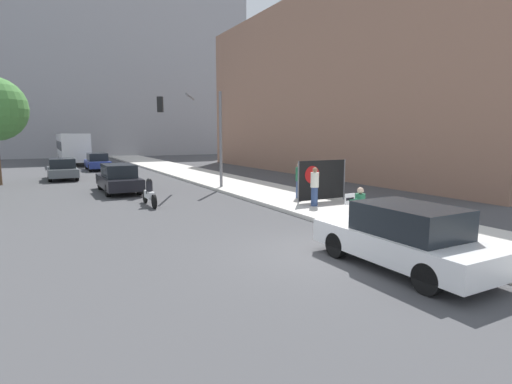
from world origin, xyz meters
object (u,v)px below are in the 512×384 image
jogger_on_sidewalk (315,187)px  pedestrian_behind (299,180)px  parked_car_curbside (404,237)px  city_bus_on_road (72,146)px  traffic_light_pole (197,122)px  car_on_road_nearest (119,178)px  motorcycle_on_road (149,194)px  car_on_road_distant (97,162)px  protest_banner (322,180)px  seated_protester (361,204)px  car_on_road_midblock (62,169)px

jogger_on_sidewalk → pedestrian_behind: (0.63, 2.03, 0.03)m
parked_car_curbside → city_bus_on_road: city_bus_on_road is taller
traffic_light_pole → city_bus_on_road: 25.98m
car_on_road_nearest → parked_car_curbside: bearing=-77.4°
traffic_light_pole → car_on_road_nearest: size_ratio=1.11×
traffic_light_pole → motorcycle_on_road: (-3.72, -3.96, -3.25)m
jogger_on_sidewalk → car_on_road_distant: jogger_on_sidewalk is taller
car_on_road_distant → motorcycle_on_road: size_ratio=2.01×
jogger_on_sidewalk → car_on_road_nearest: (-6.24, 9.10, -0.21)m
protest_banner → parked_car_curbside: protest_banner is taller
parked_car_curbside → jogger_on_sidewalk: bearing=69.2°
seated_protester → motorcycle_on_road: 9.15m
pedestrian_behind → protest_banner: bearing=113.7°
parked_car_curbside → car_on_road_distant: (-2.84, 31.10, -0.01)m
pedestrian_behind → motorcycle_on_road: pedestrian_behind is taller
car_on_road_distant → protest_banner: bearing=-74.7°
car_on_road_distant → motorcycle_on_road: 19.96m
car_on_road_nearest → motorcycle_on_road: 4.95m
jogger_on_sidewalk → motorcycle_on_road: (-5.79, 4.17, -0.44)m
parked_car_curbside → motorcycle_on_road: bearing=105.7°
traffic_light_pole → car_on_road_nearest: traffic_light_pole is taller
protest_banner → city_bus_on_road: bearing=103.2°
car_on_road_nearest → pedestrian_behind: bearing=-45.8°
car_on_road_nearest → car_on_road_distant: car_on_road_nearest is taller
pedestrian_behind → traffic_light_pole: traffic_light_pole is taller
seated_protester → motorcycle_on_road: bearing=139.8°
seated_protester → traffic_light_pole: traffic_light_pole is taller
traffic_light_pole → parked_car_curbside: size_ratio=1.21×
parked_car_curbside → car_on_road_nearest: (-3.58, 16.07, 0.00)m
pedestrian_behind → parked_car_curbside: (-3.28, -9.00, -0.24)m
seated_protester → city_bus_on_road: (-6.26, 36.92, 1.06)m
pedestrian_behind → car_on_road_nearest: size_ratio=0.34×
seated_protester → traffic_light_pole: 11.93m
seated_protester → jogger_on_sidewalk: size_ratio=0.74×
protest_banner → motorcycle_on_road: 7.57m
car_on_road_nearest → motorcycle_on_road: (0.44, -4.93, -0.23)m
motorcycle_on_road → parked_car_curbside: bearing=-74.3°
city_bus_on_road → seated_protester: bearing=-80.4°
car_on_road_distant → pedestrian_behind: bearing=-74.5°
seated_protester → city_bus_on_road: 37.46m
jogger_on_sidewalk → car_on_road_midblock: bearing=-52.1°
jogger_on_sidewalk → motorcycle_on_road: 7.15m
car_on_road_distant → motorcycle_on_road: (-0.31, -19.95, -0.22)m
seated_protester → car_on_road_nearest: car_on_road_nearest is taller
traffic_light_pole → motorcycle_on_road: bearing=-133.2°
jogger_on_sidewalk → city_bus_on_road: 34.30m
protest_banner → car_on_road_midblock: 19.23m
seated_protester → motorcycle_on_road: (-5.26, 7.48, -0.26)m
car_on_road_distant → motorcycle_on_road: car_on_road_distant is taller
protest_banner → traffic_light_pole: (-3.00, 7.41, 2.66)m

